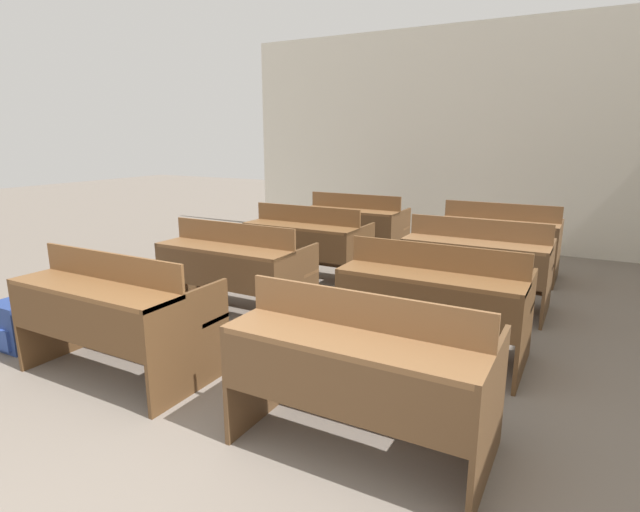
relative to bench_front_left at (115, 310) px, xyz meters
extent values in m
cube|color=beige|center=(1.08, 5.47, 1.13)|extent=(7.24, 0.06, 3.19)
cube|color=#54371F|center=(-0.64, 0.04, -0.13)|extent=(0.03, 0.74, 0.68)
cube|color=#54371F|center=(0.64, 0.04, -0.13)|extent=(0.03, 0.74, 0.68)
cube|color=brown|center=(0.00, -0.16, 0.20)|extent=(1.31, 0.34, 0.03)
cube|color=#54371F|center=(0.00, -0.31, 0.03)|extent=(1.25, 0.02, 0.31)
cube|color=brown|center=(0.00, 0.00, 0.31)|extent=(1.31, 0.02, 0.19)
cube|color=brown|center=(0.00, 0.28, -0.04)|extent=(1.31, 0.27, 0.03)
cube|color=#54371F|center=(0.00, 0.28, -0.31)|extent=(1.25, 0.04, 0.04)
cube|color=brown|center=(1.20, 0.06, -0.13)|extent=(0.03, 0.74, 0.68)
cube|color=brown|center=(2.48, 0.06, -0.13)|extent=(0.03, 0.74, 0.68)
cube|color=brown|center=(1.84, -0.14, 0.20)|extent=(1.31, 0.34, 0.03)
cube|color=brown|center=(1.84, -0.29, 0.03)|extent=(1.25, 0.02, 0.31)
cube|color=brown|center=(1.84, 0.02, 0.31)|extent=(1.31, 0.02, 0.19)
cube|color=brown|center=(1.84, 0.30, -0.04)|extent=(1.31, 0.27, 0.03)
cube|color=brown|center=(1.84, 0.30, -0.31)|extent=(1.25, 0.04, 0.04)
cube|color=brown|center=(-0.66, 1.38, -0.13)|extent=(0.03, 0.74, 0.68)
cube|color=brown|center=(0.62, 1.38, -0.13)|extent=(0.03, 0.74, 0.68)
cube|color=brown|center=(-0.02, 1.18, 0.20)|extent=(1.31, 0.34, 0.03)
cube|color=brown|center=(-0.02, 1.02, 0.03)|extent=(1.25, 0.02, 0.31)
cube|color=brown|center=(-0.02, 1.34, 0.31)|extent=(1.31, 0.02, 0.19)
cube|color=brown|center=(-0.02, 1.61, -0.04)|extent=(1.31, 0.27, 0.03)
cube|color=brown|center=(-0.02, 1.61, -0.31)|extent=(1.25, 0.04, 0.04)
cube|color=#55381F|center=(1.20, 1.36, -0.13)|extent=(0.03, 0.74, 0.68)
cube|color=#55381F|center=(2.47, 1.36, -0.13)|extent=(0.03, 0.74, 0.68)
cube|color=brown|center=(1.84, 1.16, 0.20)|extent=(1.31, 0.34, 0.03)
cube|color=#55381F|center=(1.84, 1.00, 0.03)|extent=(1.25, 0.02, 0.31)
cube|color=brown|center=(1.84, 1.32, 0.31)|extent=(1.31, 0.02, 0.19)
cube|color=brown|center=(1.84, 1.60, -0.04)|extent=(1.31, 0.27, 0.03)
cube|color=#55381F|center=(1.84, 1.60, -0.31)|extent=(1.25, 0.04, 0.04)
cube|color=#54371E|center=(-0.64, 2.66, -0.13)|extent=(0.03, 0.74, 0.68)
cube|color=#54371E|center=(0.64, 2.66, -0.13)|extent=(0.03, 0.74, 0.68)
cube|color=brown|center=(0.00, 2.46, 0.20)|extent=(1.31, 0.34, 0.03)
cube|color=#54371E|center=(0.00, 2.30, 0.03)|extent=(1.25, 0.02, 0.31)
cube|color=brown|center=(0.00, 2.61, 0.31)|extent=(1.31, 0.02, 0.19)
cube|color=brown|center=(0.00, 2.89, -0.04)|extent=(1.31, 0.27, 0.03)
cube|color=#54371E|center=(0.00, 2.89, -0.31)|extent=(1.25, 0.04, 0.04)
cube|color=brown|center=(1.23, 2.66, -0.13)|extent=(0.03, 0.74, 0.68)
cube|color=brown|center=(2.51, 2.66, -0.13)|extent=(0.03, 0.74, 0.68)
cube|color=brown|center=(1.87, 2.46, 0.20)|extent=(1.31, 0.34, 0.03)
cube|color=brown|center=(1.87, 2.30, 0.03)|extent=(1.25, 0.02, 0.31)
cube|color=brown|center=(1.87, 2.62, 0.31)|extent=(1.31, 0.02, 0.19)
cube|color=brown|center=(1.87, 2.89, -0.04)|extent=(1.31, 0.27, 0.03)
cube|color=brown|center=(1.87, 2.89, -0.31)|extent=(1.25, 0.04, 0.04)
cube|color=brown|center=(-0.67, 3.99, -0.13)|extent=(0.03, 0.74, 0.68)
cube|color=brown|center=(0.61, 3.99, -0.13)|extent=(0.03, 0.74, 0.68)
cube|color=brown|center=(-0.03, 3.79, 0.20)|extent=(1.31, 0.34, 0.03)
cube|color=brown|center=(-0.03, 3.63, 0.03)|extent=(1.25, 0.02, 0.31)
cube|color=brown|center=(-0.03, 3.95, 0.31)|extent=(1.31, 0.02, 0.19)
cube|color=brown|center=(-0.03, 4.23, -0.04)|extent=(1.31, 0.27, 0.03)
cube|color=brown|center=(-0.03, 4.23, -0.31)|extent=(1.25, 0.04, 0.04)
cube|color=brown|center=(1.22, 3.96, -0.13)|extent=(0.03, 0.74, 0.68)
cube|color=brown|center=(2.50, 3.96, -0.13)|extent=(0.03, 0.74, 0.68)
cube|color=brown|center=(1.86, 3.76, 0.20)|extent=(1.31, 0.34, 0.03)
cube|color=brown|center=(1.86, 3.60, 0.03)|extent=(1.25, 0.02, 0.31)
cube|color=brown|center=(1.86, 3.92, 0.31)|extent=(1.31, 0.02, 0.19)
cube|color=brown|center=(1.86, 4.20, -0.04)|extent=(1.31, 0.27, 0.03)
cube|color=brown|center=(1.86, 4.20, -0.31)|extent=(1.25, 0.04, 0.04)
cube|color=navy|center=(-1.07, -0.08, -0.28)|extent=(0.34, 0.25, 0.37)
cube|color=#2C4692|center=(-1.07, -0.22, -0.35)|extent=(0.24, 0.02, 0.16)
camera|label=1|loc=(2.79, -2.15, 1.16)|focal=28.00mm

